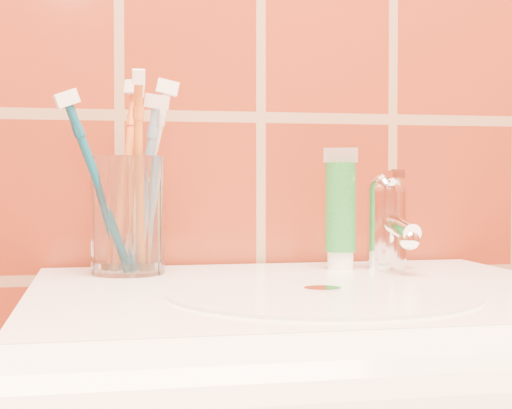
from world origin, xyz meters
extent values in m
cube|color=white|center=(0.00, 0.96, 0.77)|extent=(0.56, 0.46, 0.16)
cylinder|color=silver|center=(0.00, 0.91, 0.85)|extent=(0.30, 0.30, 0.00)
cylinder|color=white|center=(0.00, 0.91, 0.85)|extent=(0.04, 0.04, 0.00)
cylinder|color=white|center=(-0.18, 1.11, 0.92)|extent=(0.09, 0.09, 0.14)
cylinder|color=white|center=(0.08, 1.11, 0.86)|extent=(0.03, 0.03, 0.02)
cylinder|color=#196924|center=(0.08, 1.11, 0.93)|extent=(0.04, 0.04, 0.11)
cube|color=beige|center=(0.08, 1.11, 0.99)|extent=(0.04, 0.00, 0.02)
cylinder|color=white|center=(0.14, 1.09, 0.90)|extent=(0.05, 0.05, 0.09)
sphere|color=white|center=(0.14, 1.09, 0.94)|extent=(0.05, 0.05, 0.05)
cylinder|color=white|center=(0.14, 1.06, 0.91)|extent=(0.02, 0.09, 0.03)
cube|color=white|center=(0.14, 1.08, 0.96)|extent=(0.02, 0.06, 0.01)
camera|label=1|loc=(-0.21, 0.19, 0.96)|focal=55.00mm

